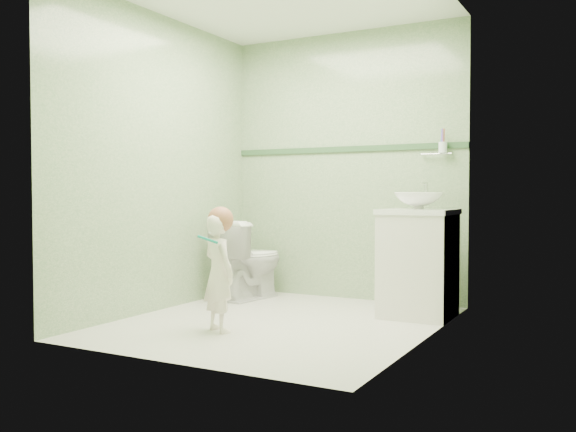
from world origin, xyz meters
The scene contains 12 objects.
ground centered at (0.00, 0.00, 0.00)m, with size 2.50×2.50×0.00m, color beige.
room_shell centered at (0.00, 0.00, 1.20)m, with size 2.50×2.54×2.40m.
trim_stripe centered at (0.00, 1.24, 1.35)m, with size 2.20×0.02×0.05m, color #315431.
vanity centered at (0.84, 0.70, 0.40)m, with size 0.52×0.50×0.80m, color silver.
counter centered at (0.84, 0.70, 0.81)m, with size 0.54×0.52×0.04m, color white.
basin centered at (0.84, 0.70, 0.89)m, with size 0.37×0.37×0.13m, color white.
faucet centered at (0.84, 0.89, 0.97)m, with size 0.03×0.13×0.18m.
cup_holder centered at (0.89, 1.18, 1.33)m, with size 0.26×0.07×0.21m.
toilet centered at (-0.74, 0.80, 0.36)m, with size 0.40×0.70×0.71m, color white.
toddler centered at (-0.22, -0.45, 0.40)m, with size 0.29×0.19×0.80m, color white.
hair_cap centered at (-0.22, -0.42, 0.77)m, with size 0.18×0.18×0.18m, color #A25F42.
teal_toothbrush centered at (-0.20, -0.59, 0.65)m, with size 0.12×0.14×0.08m.
Camera 1 is at (2.22, -4.00, 0.94)m, focal length 39.10 mm.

